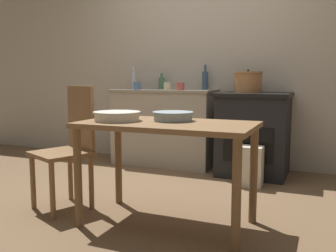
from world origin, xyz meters
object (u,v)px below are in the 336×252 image
at_px(bottle_left, 205,80).
at_px(cup_center_left, 167,86).
at_px(flour_sack, 249,166).
at_px(cup_center, 137,86).
at_px(bottle_far_left, 134,80).
at_px(stove, 254,134).
at_px(work_table, 167,137).
at_px(stock_pot, 248,82).
at_px(chair, 70,144).
at_px(mixing_bowl_small, 118,116).
at_px(mixing_bowl_large, 173,116).
at_px(bottle_mid_left, 162,83).
at_px(cup_center_right, 180,86).

relative_size(bottle_left, cup_center_left, 3.25).
xyz_separation_m(flour_sack, cup_center, (-1.41, 0.37, 0.75)).
relative_size(bottle_far_left, bottle_left, 0.99).
xyz_separation_m(stove, work_table, (-0.31, -1.67, 0.18)).
bearing_deg(work_table, bottle_far_left, 124.09).
bearing_deg(stock_pot, chair, -123.60).
relative_size(work_table, stock_pot, 3.92).
height_order(stock_pot, mixing_bowl_small, stock_pot).
distance_m(cup_center_left, cup_center, 0.38).
relative_size(chair, flour_sack, 2.51).
height_order(mixing_bowl_large, bottle_mid_left, bottle_mid_left).
bearing_deg(bottle_mid_left, cup_center, -118.93).
relative_size(mixing_bowl_small, bottle_far_left, 1.18).
bearing_deg(stove, cup_center_left, -177.04).
xyz_separation_m(cup_center_left, cup_center, (-0.37, -0.04, -0.00)).
relative_size(bottle_far_left, cup_center, 3.18).
xyz_separation_m(bottle_mid_left, cup_center_right, (0.37, -0.31, -0.03)).
height_order(work_table, cup_center_left, cup_center_left).
xyz_separation_m(stock_pot, mixing_bowl_large, (-0.22, -1.58, -0.23)).
distance_m(chair, cup_center_right, 1.64).
height_order(work_table, mixing_bowl_small, mixing_bowl_small).
height_order(stock_pot, bottle_mid_left, stock_pot).
bearing_deg(work_table, flour_sack, 73.66).
xyz_separation_m(work_table, bottle_far_left, (-1.24, 1.83, 0.39)).
bearing_deg(mixing_bowl_small, flour_sack, 60.77).
relative_size(mixing_bowl_small, cup_center_left, 3.77).
bearing_deg(bottle_left, cup_center_left, -141.79).
bearing_deg(cup_center_right, work_table, -72.12).
relative_size(work_table, cup_center_left, 13.51).
distance_m(bottle_far_left, cup_center_right, 0.77).
bearing_deg(mixing_bowl_large, work_table, -93.42).
relative_size(stock_pot, cup_center_left, 3.45).
relative_size(flour_sack, stock_pot, 1.26).
bearing_deg(mixing_bowl_small, stove, 69.11).
bearing_deg(chair, bottle_mid_left, 113.92).
bearing_deg(stove, flour_sack, -84.28).
bearing_deg(bottle_left, mixing_bowl_small, -91.00).
relative_size(bottle_left, cup_center, 3.23).
height_order(chair, mixing_bowl_small, chair).
distance_m(chair, stock_pot, 2.02).
bearing_deg(cup_center, chair, -82.73).
height_order(mixing_bowl_small, bottle_mid_left, bottle_mid_left).
bearing_deg(bottle_mid_left, bottle_far_left, -170.56).
xyz_separation_m(stock_pot, cup_center_left, (-0.91, -0.06, -0.05)).
xyz_separation_m(stove, stock_pot, (-0.08, 0.01, 0.55)).
bearing_deg(cup_center, mixing_bowl_large, -54.24).
xyz_separation_m(bottle_left, cup_center, (-0.74, -0.33, -0.07)).
bearing_deg(work_table, chair, 177.39).
bearing_deg(flour_sack, bottle_far_left, 158.32).
relative_size(chair, bottle_mid_left, 5.01).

